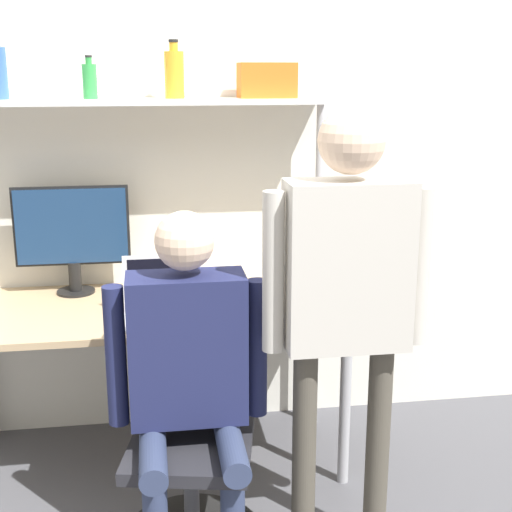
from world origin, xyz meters
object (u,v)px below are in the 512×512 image
at_px(cell_phone, 237,320).
at_px(storage_box, 267,80).
at_px(bottle_amber, 174,74).
at_px(bottle_green, 90,80).
at_px(person_standing, 347,281).
at_px(monitor, 72,232).
at_px(laptop, 164,301).
at_px(office_chair, 193,479).
at_px(person_seated, 188,361).

xyz_separation_m(cell_phone, storage_box, (0.21, 0.49, 0.99)).
bearing_deg(bottle_amber, bottle_green, -180.00).
relative_size(cell_phone, storage_box, 0.57).
distance_m(person_standing, storage_box, 1.23).
height_order(cell_phone, bottle_amber, bottle_amber).
distance_m(bottle_green, storage_box, 0.80).
xyz_separation_m(monitor, person_standing, (1.05, -1.05, 0.02)).
xyz_separation_m(laptop, office_chair, (0.08, -0.50, -0.57)).
bearing_deg(person_seated, bottle_green, 111.13).
relative_size(laptop, bottle_amber, 1.33).
height_order(person_seated, bottle_green, bottle_green).
xyz_separation_m(monitor, bottle_green, (0.12, -0.03, 0.70)).
xyz_separation_m(cell_phone, bottle_green, (-0.60, 0.49, 0.99)).
bearing_deg(cell_phone, bottle_amber, 114.10).
distance_m(laptop, bottle_amber, 1.03).
bearing_deg(bottle_green, person_seated, -68.87).
relative_size(laptop, bottle_green, 1.81).
bearing_deg(cell_phone, person_seated, -117.81).
xyz_separation_m(person_seated, bottle_green, (-0.36, 0.93, 0.98)).
bearing_deg(bottle_green, cell_phone, -39.27).
xyz_separation_m(person_seated, bottle_amber, (0.02, 0.93, 1.01)).
bearing_deg(bottle_amber, person_seated, -91.06).
xyz_separation_m(person_standing, bottle_amber, (-0.55, 1.02, 0.71)).
height_order(monitor, cell_phone, monitor).
xyz_separation_m(person_standing, bottle_green, (-0.92, 1.02, 0.68)).
bearing_deg(storage_box, bottle_green, 180.00).
distance_m(office_chair, bottle_amber, 1.77).
xyz_separation_m(laptop, storage_box, (0.52, 0.38, 0.93)).
height_order(laptop, storage_box, storage_box).
height_order(monitor, person_seated, person_seated).
distance_m(cell_phone, bottle_amber, 1.15).
bearing_deg(storage_box, office_chair, -116.10).
relative_size(monitor, storage_box, 2.07).
height_order(monitor, bottle_green, bottle_green).
bearing_deg(person_seated, monitor, 116.72).
relative_size(monitor, person_seated, 0.40).
bearing_deg(monitor, bottle_amber, -3.53).
xyz_separation_m(office_chair, person_standing, (0.56, -0.13, 0.82)).
bearing_deg(laptop, office_chair, -80.93).
height_order(cell_phone, person_seated, person_seated).
bearing_deg(bottle_amber, office_chair, -90.59).
xyz_separation_m(bottle_amber, bottle_green, (-0.38, -0.00, -0.03)).
xyz_separation_m(laptop, cell_phone, (0.31, -0.10, -0.07)).
relative_size(monitor, office_chair, 0.59).
height_order(laptop, office_chair, laptop).
distance_m(bottle_amber, storage_box, 0.43).
bearing_deg(monitor, bottle_green, -13.97).
relative_size(laptop, cell_phone, 2.31).
distance_m(person_seated, bottle_green, 1.40).
bearing_deg(person_standing, bottle_green, 132.31).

